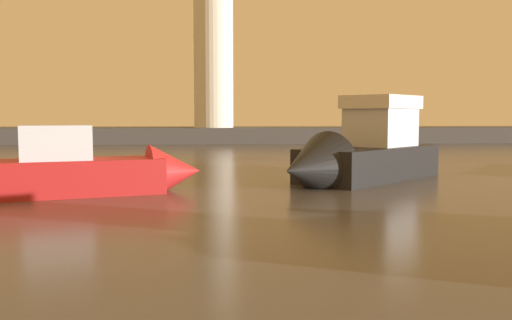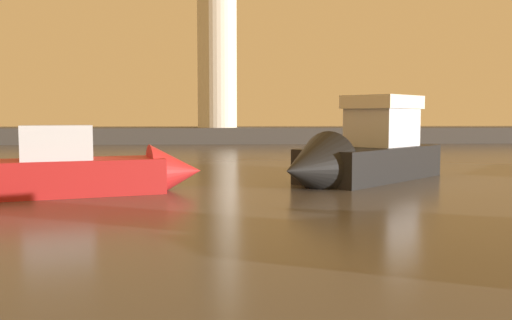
{
  "view_description": "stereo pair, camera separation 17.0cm",
  "coord_description": "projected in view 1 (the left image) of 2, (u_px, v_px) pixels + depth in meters",
  "views": [
    {
      "loc": [
        -2.48,
        -1.01,
        2.44
      ],
      "look_at": [
        -1.3,
        16.26,
        1.05
      ],
      "focal_mm": 38.49,
      "sensor_mm": 36.0,
      "label": 1
    },
    {
      "loc": [
        -2.31,
        -1.02,
        2.44
      ],
      "look_at": [
        -1.3,
        16.26,
        1.05
      ],
      "focal_mm": 38.49,
      "sensor_mm": 36.0,
      "label": 2
    }
  ],
  "objects": [
    {
      "name": "lighthouse",
      "position": [
        213.0,
        38.0,
        49.79
      ],
      "size": [
        3.58,
        3.58,
        17.24
      ],
      "color": "silver",
      "rests_on": "breakwater"
    },
    {
      "name": "motorboat_2",
      "position": [
        101.0,
        170.0,
        17.31
      ],
      "size": [
        7.0,
        3.74,
        2.47
      ],
      "color": "#B21E1E",
      "rests_on": "ground_plane"
    },
    {
      "name": "breakwater",
      "position": [
        245.0,
        135.0,
        50.7
      ],
      "size": [
        74.18,
        6.12,
        1.4
      ],
      "primitive_type": "cube",
      "color": "#423F3D",
      "rests_on": "ground_plane"
    },
    {
      "name": "ground_plane",
      "position": [
        271.0,
        168.0,
        26.06
      ],
      "size": [
        220.0,
        220.0,
        0.0
      ],
      "primitive_type": "plane",
      "color": "#4C4742"
    },
    {
      "name": "motorboat_0",
      "position": [
        356.0,
        154.0,
        20.39
      ],
      "size": [
        7.83,
        7.65,
        3.78
      ],
      "color": "black",
      "rests_on": "ground_plane"
    }
  ]
}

